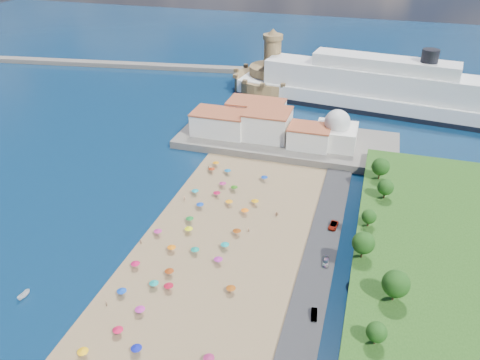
% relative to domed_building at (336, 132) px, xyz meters
% --- Properties ---
extents(ground, '(700.00, 700.00, 0.00)m').
position_rel_domed_building_xyz_m(ground, '(-30.00, -71.00, -8.97)').
color(ground, '#071938').
rests_on(ground, ground).
extents(terrace, '(90.00, 36.00, 3.00)m').
position_rel_domed_building_xyz_m(terrace, '(-20.00, 2.00, -7.47)').
color(terrace, '#59544C').
rests_on(terrace, ground).
extents(jetty, '(18.00, 70.00, 2.40)m').
position_rel_domed_building_xyz_m(jetty, '(-42.00, 37.00, -7.77)').
color(jetty, '#59544C').
rests_on(jetty, ground).
extents(breakwater, '(199.03, 34.77, 2.60)m').
position_rel_domed_building_xyz_m(breakwater, '(-140.00, 82.00, -7.67)').
color(breakwater, '#59544C').
rests_on(breakwater, ground).
extents(waterfront_buildings, '(57.00, 29.00, 11.00)m').
position_rel_domed_building_xyz_m(waterfront_buildings, '(-33.05, 2.64, -1.10)').
color(waterfront_buildings, silver).
rests_on(waterfront_buildings, terrace).
extents(domed_building, '(16.00, 16.00, 15.00)m').
position_rel_domed_building_xyz_m(domed_building, '(0.00, 0.00, 0.00)').
color(domed_building, silver).
rests_on(domed_building, terrace).
extents(fortress, '(40.00, 40.00, 32.40)m').
position_rel_domed_building_xyz_m(fortress, '(-42.00, 67.00, -2.29)').
color(fortress, '#99784C').
rests_on(fortress, ground).
extents(cruise_ship, '(144.86, 39.04, 31.31)m').
position_rel_domed_building_xyz_m(cruise_ship, '(15.13, 53.15, 0.30)').
color(cruise_ship, black).
rests_on(cruise_ship, ground).
extents(beach_parasols, '(32.67, 112.29, 2.20)m').
position_rel_domed_building_xyz_m(beach_parasols, '(-31.94, -78.48, -6.83)').
color(beach_parasols, gray).
rests_on(beach_parasols, beach).
extents(beachgoers, '(37.35, 95.99, 1.87)m').
position_rel_domed_building_xyz_m(beachgoers, '(-31.88, -70.90, -7.84)').
color(beachgoers, tan).
rests_on(beachgoers, beach).
extents(parked_cars, '(2.90, 64.39, 1.42)m').
position_rel_domed_building_xyz_m(parked_cars, '(6.00, -75.63, -7.60)').
color(parked_cars, gray).
rests_on(parked_cars, promenade).
extents(hillside_trees, '(14.28, 109.61, 8.21)m').
position_rel_domed_building_xyz_m(hillside_trees, '(18.71, -77.90, 1.40)').
color(hillside_trees, '#382314').
rests_on(hillside_trees, hillside).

